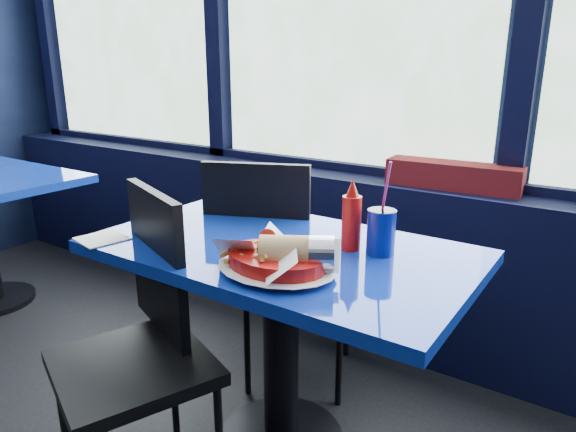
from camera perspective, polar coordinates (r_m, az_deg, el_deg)
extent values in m
plane|color=black|center=(2.55, 6.98, 20.92)|extent=(5.00, 0.00, 5.00)
cube|color=black|center=(2.59, 4.80, -3.84)|extent=(5.00, 0.26, 0.80)
cube|color=black|center=(2.55, 5.92, 5.36)|extent=(4.80, 0.08, 0.06)
cylinder|color=black|center=(1.81, -0.79, -15.58)|extent=(0.12, 0.12, 0.68)
cube|color=navy|center=(1.64, -0.84, -3.94)|extent=(1.20, 0.70, 0.04)
cube|color=black|center=(1.63, -16.87, -15.78)|extent=(0.55, 0.55, 0.04)
cube|color=black|center=(1.67, -14.31, -4.96)|extent=(0.38, 0.18, 0.46)
cylinder|color=black|center=(1.88, -23.62, -20.39)|extent=(0.02, 0.02, 0.43)
cylinder|color=black|center=(1.94, -12.61, -17.87)|extent=(0.02, 0.02, 0.43)
cube|color=black|center=(2.14, 1.41, -6.61)|extent=(0.57, 0.57, 0.04)
cube|color=black|center=(1.95, -3.56, -0.95)|extent=(0.39, 0.19, 0.47)
cylinder|color=black|center=(2.39, 6.56, -10.49)|extent=(0.02, 0.02, 0.44)
cylinder|color=black|center=(2.07, 5.71, -15.12)|extent=(0.02, 0.02, 0.44)
cylinder|color=black|center=(2.44, -2.25, -9.80)|extent=(0.02, 0.02, 0.44)
cylinder|color=black|center=(2.12, -4.57, -14.15)|extent=(0.02, 0.02, 0.44)
cube|color=maroon|center=(2.25, 17.87, 4.31)|extent=(0.55, 0.17, 0.11)
cylinder|color=#AE0F0B|center=(1.42, -1.31, -5.20)|extent=(0.32, 0.32, 0.06)
cylinder|color=white|center=(1.42, -1.31, -5.66)|extent=(0.31, 0.31, 0.00)
cylinder|color=silver|center=(1.38, 3.72, -4.24)|extent=(0.11, 0.12, 0.10)
sphere|color=brown|center=(1.39, -2.13, -3.70)|extent=(0.07, 0.07, 0.07)
cylinder|color=red|center=(1.40, -2.29, -2.51)|extent=(0.07, 0.07, 0.01)
cylinder|color=#AE0F0B|center=(1.58, 7.05, -0.78)|extent=(0.06, 0.06, 0.17)
cone|color=#AE0F0B|center=(1.55, 7.20, 3.16)|extent=(0.04, 0.04, 0.05)
cylinder|color=navy|center=(1.56, 10.30, -1.76)|extent=(0.09, 0.09, 0.14)
cylinder|color=black|center=(1.54, 10.42, 0.55)|extent=(0.08, 0.08, 0.01)
cylinder|color=#FF3592|center=(1.52, 10.79, 2.67)|extent=(0.05, 0.06, 0.19)
cube|color=white|center=(1.79, -19.96, -2.37)|extent=(0.17, 0.17, 0.00)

